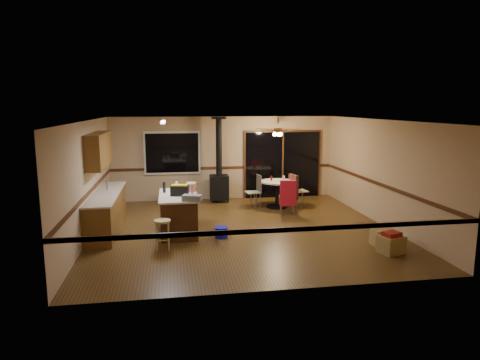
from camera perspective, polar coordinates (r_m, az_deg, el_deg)
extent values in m
plane|color=#4B3215|center=(10.36, 0.27, -6.56)|extent=(7.00, 7.00, 0.00)
plane|color=silver|center=(9.94, 0.28, 7.97)|extent=(7.00, 7.00, 0.00)
plane|color=tan|center=(13.50, -2.19, 2.93)|extent=(7.00, 0.00, 7.00)
plane|color=tan|center=(6.71, 5.25, -4.25)|extent=(7.00, 0.00, 7.00)
plane|color=tan|center=(10.10, -19.71, 0.00)|extent=(0.00, 7.00, 7.00)
plane|color=tan|center=(11.18, 18.25, 0.99)|extent=(0.00, 7.00, 7.00)
cube|color=black|center=(13.32, -9.03, 3.59)|extent=(1.72, 0.10, 1.32)
cube|color=black|center=(13.84, 5.68, 2.02)|extent=(2.52, 0.10, 2.10)
cube|color=brown|center=(10.71, -17.38, -4.09)|extent=(0.60, 3.00, 0.86)
cube|color=beige|center=(10.61, -17.51, -1.73)|extent=(0.64, 3.04, 0.04)
cube|color=brown|center=(10.68, -18.30, 3.84)|extent=(0.35, 2.00, 0.80)
cube|color=#3D230F|center=(10.11, -8.17, -4.55)|extent=(0.80, 1.60, 0.86)
cube|color=beige|center=(10.01, -8.23, -2.05)|extent=(0.88, 1.68, 0.04)
cube|color=black|center=(13.16, -2.79, -0.97)|extent=(0.55, 0.50, 0.75)
cylinder|color=black|center=(12.98, -2.84, 4.50)|extent=(0.18, 0.18, 1.77)
cylinder|color=brown|center=(12.26, 5.09, 6.66)|extent=(0.24, 0.24, 0.10)
cylinder|color=brown|center=(12.24, 5.11, 7.92)|extent=(0.05, 0.05, 0.16)
sphere|color=#FFD88C|center=(12.26, 5.08, 6.10)|extent=(0.16, 0.16, 0.16)
cube|color=white|center=(10.10, -10.22, 7.62)|extent=(0.10, 1.20, 0.04)
cube|color=slate|center=(9.32, -6.41, -2.38)|extent=(0.46, 0.34, 0.13)
cube|color=black|center=(9.89, -8.05, -1.41)|extent=(0.44, 0.29, 0.22)
cube|color=gold|center=(9.87, -8.06, -0.70)|extent=(0.39, 0.25, 0.03)
cube|color=olive|center=(10.38, -6.53, -0.91)|extent=(0.28, 0.34, 0.20)
cylinder|color=black|center=(10.28, -10.07, -0.97)|extent=(0.08, 0.08, 0.25)
cylinder|color=#D84C8C|center=(10.08, -6.44, -1.17)|extent=(0.09, 0.09, 0.22)
cylinder|color=white|center=(10.66, -8.44, -0.71)|extent=(0.08, 0.08, 0.18)
cylinder|color=tan|center=(9.02, -10.27, -7.18)|extent=(0.41, 0.41, 0.62)
cylinder|color=#0E0FC5|center=(9.69, -2.50, -6.99)|extent=(0.33, 0.33, 0.24)
cylinder|color=black|center=(12.58, 4.93, -3.54)|extent=(0.62, 0.62, 0.04)
cylinder|color=black|center=(12.50, 4.96, -1.89)|extent=(0.10, 0.10, 0.70)
cylinder|color=beige|center=(12.43, 4.98, -0.22)|extent=(0.99, 0.99, 0.04)
cylinder|color=#590C14|center=(12.47, 4.21, 0.26)|extent=(0.06, 0.06, 0.14)
cylinder|color=beige|center=(12.41, 5.85, 0.21)|extent=(0.08, 0.08, 0.16)
cube|color=tan|center=(12.43, 1.72, -1.64)|extent=(0.44, 0.44, 0.03)
cube|color=slate|center=(12.44, 2.56, -0.46)|extent=(0.08, 0.40, 0.50)
cube|color=tan|center=(11.85, 6.26, -2.27)|extent=(0.45, 0.45, 0.03)
cube|color=slate|center=(11.62, 6.42, -1.26)|extent=(0.40, 0.08, 0.50)
cube|color=#B61424|center=(11.62, 6.42, -1.76)|extent=(0.45, 0.15, 0.70)
cube|color=tan|center=(12.72, 7.96, -1.46)|extent=(0.47, 0.47, 0.03)
cube|color=slate|center=(12.58, 7.24, -0.41)|extent=(0.11, 0.40, 0.50)
cube|color=#381B15|center=(12.59, 7.15, -0.86)|extent=(0.19, 0.45, 0.70)
cube|color=olive|center=(13.18, -8.89, -2.17)|extent=(0.56, 0.47, 0.41)
cube|color=olive|center=(9.21, 19.50, -8.11)|extent=(0.56, 0.51, 0.35)
cube|color=olive|center=(9.65, 18.48, -7.24)|extent=(0.45, 0.39, 0.35)
cube|color=maroon|center=(9.15, 19.58, -6.81)|extent=(0.39, 0.35, 0.09)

